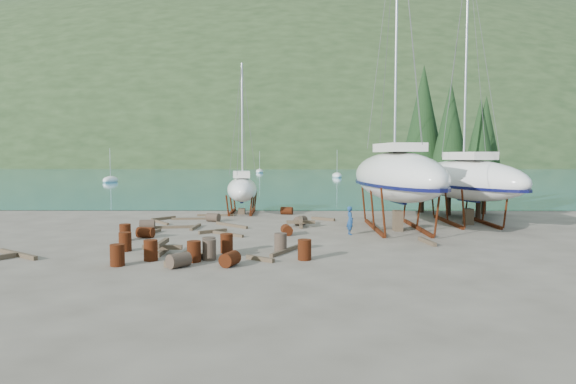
{
  "coord_description": "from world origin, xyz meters",
  "views": [
    {
      "loc": [
        0.85,
        -26.28,
        4.42
      ],
      "look_at": [
        0.57,
        3.0,
        2.38
      ],
      "focal_mm": 32.0,
      "sensor_mm": 36.0,
      "label": 1
    }
  ],
  "objects_px": {
    "large_sailboat_far": "(466,179)",
    "large_sailboat_near": "(396,176)",
    "worker": "(350,221)",
    "small_sailboat_shore": "(242,189)"
  },
  "relations": [
    {
      "from": "worker",
      "to": "large_sailboat_near",
      "type": "bearing_deg",
      "value": -66.05
    },
    {
      "from": "large_sailboat_near",
      "to": "worker",
      "type": "height_order",
      "value": "large_sailboat_near"
    },
    {
      "from": "large_sailboat_far",
      "to": "small_sailboat_shore",
      "type": "distance_m",
      "value": 16.37
    },
    {
      "from": "small_sailboat_shore",
      "to": "large_sailboat_far",
      "type": "bearing_deg",
      "value": -26.17
    },
    {
      "from": "large_sailboat_far",
      "to": "large_sailboat_near",
      "type": "bearing_deg",
      "value": -168.55
    },
    {
      "from": "worker",
      "to": "small_sailboat_shore",
      "type": "bearing_deg",
      "value": 21.73
    },
    {
      "from": "large_sailboat_far",
      "to": "worker",
      "type": "height_order",
      "value": "large_sailboat_far"
    },
    {
      "from": "large_sailboat_near",
      "to": "worker",
      "type": "distance_m",
      "value": 4.45
    },
    {
      "from": "large_sailboat_near",
      "to": "small_sailboat_shore",
      "type": "bearing_deg",
      "value": 132.56
    },
    {
      "from": "large_sailboat_far",
      "to": "worker",
      "type": "relative_size",
      "value": 11.11
    }
  ]
}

